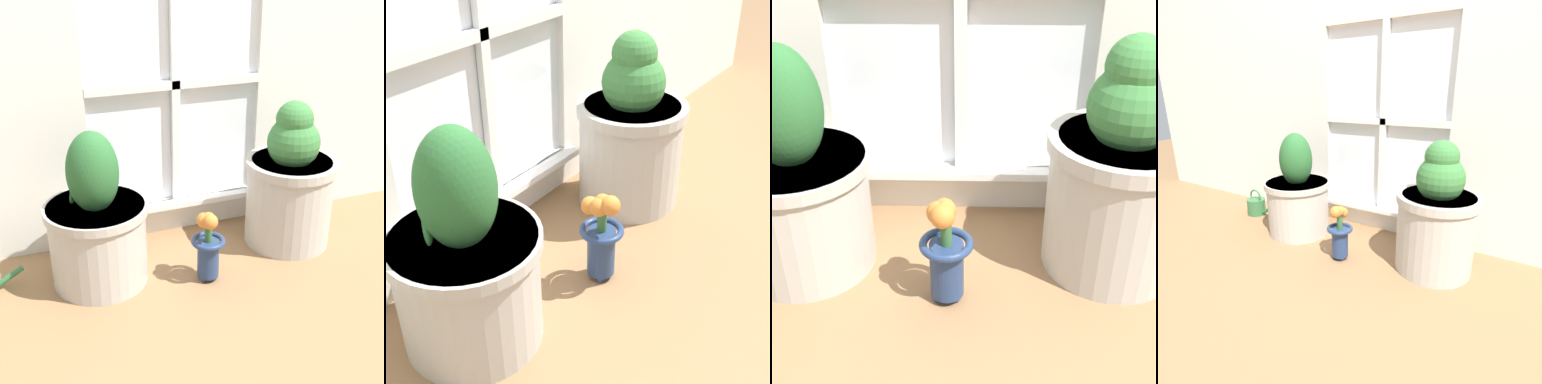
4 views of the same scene
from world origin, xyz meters
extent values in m
plane|color=olive|center=(0.00, 0.00, 0.00)|extent=(10.00, 10.00, 0.00)
cube|color=silver|center=(0.00, 0.62, 0.08)|extent=(0.76, 0.05, 0.15)
cube|color=white|center=(0.00, 0.63, 0.67)|extent=(0.76, 0.02, 1.05)
cube|color=white|center=(0.00, 0.60, 0.67)|extent=(0.04, 0.02, 1.05)
cube|color=white|center=(0.00, 0.60, 0.67)|extent=(0.76, 0.02, 0.04)
cube|color=white|center=(0.00, 0.57, 0.14)|extent=(0.82, 0.06, 0.02)
cylinder|color=#B7B2A8|center=(-0.42, 0.31, 0.16)|extent=(0.37, 0.37, 0.33)
cylinder|color=#B7B2A8|center=(-0.42, 0.31, 0.31)|extent=(0.39, 0.39, 0.03)
cylinder|color=#38281E|center=(-0.42, 0.31, 0.32)|extent=(0.34, 0.34, 0.01)
ellipsoid|color=#28602D|center=(-0.42, 0.31, 0.46)|extent=(0.19, 0.19, 0.31)
ellipsoid|color=#28602D|center=(-0.47, 0.36, 0.40)|extent=(0.12, 0.12, 0.15)
cylinder|color=#B7B2A8|center=(0.42, 0.33, 0.19)|extent=(0.37, 0.37, 0.38)
cylinder|color=#B7B2A8|center=(0.42, 0.33, 0.36)|extent=(0.39, 0.39, 0.04)
cylinder|color=#38281E|center=(0.42, 0.33, 0.38)|extent=(0.34, 0.34, 0.01)
sphere|color=#387538|center=(0.42, 0.33, 0.46)|extent=(0.22, 0.22, 0.22)
sphere|color=#387538|center=(0.42, 0.33, 0.56)|extent=(0.15, 0.15, 0.15)
ellipsoid|color=#387538|center=(0.46, 0.28, 0.45)|extent=(0.13, 0.13, 0.15)
sphere|color=navy|center=(-0.02, 0.19, 0.01)|extent=(0.02, 0.02, 0.02)
sphere|color=navy|center=(-0.05, 0.15, 0.01)|extent=(0.02, 0.02, 0.02)
sphere|color=navy|center=(0.00, 0.15, 0.01)|extent=(0.02, 0.02, 0.02)
cylinder|color=navy|center=(-0.02, 0.16, 0.09)|extent=(0.08, 0.08, 0.15)
torus|color=navy|center=(-0.02, 0.16, 0.17)|extent=(0.13, 0.13, 0.02)
cylinder|color=#386633|center=(-0.02, 0.16, 0.21)|extent=(0.03, 0.03, 0.08)
sphere|color=orange|center=(-0.02, 0.16, 0.27)|extent=(0.05, 0.05, 0.05)
sphere|color=orange|center=(-0.03, 0.20, 0.25)|extent=(0.06, 0.06, 0.06)
sphere|color=orange|center=(-0.04, 0.16, 0.26)|extent=(0.06, 0.06, 0.06)
sphere|color=orange|center=(-0.03, 0.13, 0.27)|extent=(0.06, 0.06, 0.06)
cylinder|color=#336B3D|center=(-0.76, 0.37, 0.05)|extent=(0.11, 0.02, 0.08)
camera|label=1|loc=(-0.70, -1.47, 1.22)|focal=50.00mm
camera|label=2|loc=(-1.11, -0.52, 1.09)|focal=50.00mm
camera|label=3|loc=(0.05, -0.87, 0.95)|focal=50.00mm
camera|label=4|loc=(0.73, -1.01, 0.83)|focal=28.00mm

